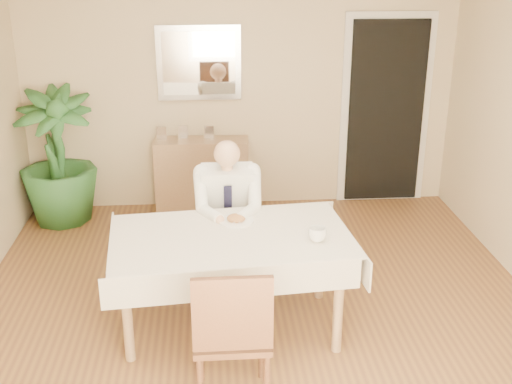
{
  "coord_description": "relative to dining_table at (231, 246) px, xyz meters",
  "views": [
    {
      "loc": [
        -0.34,
        -4.12,
        2.69
      ],
      "look_at": [
        0.0,
        0.35,
        0.95
      ],
      "focal_mm": 45.0,
      "sensor_mm": 36.0,
      "label": 1
    }
  ],
  "objects": [
    {
      "name": "chair_near",
      "position": [
        -0.03,
        -0.91,
        -0.11
      ],
      "size": [
        0.46,
        0.46,
        0.98
      ],
      "rotation": [
        0.0,
        0.0,
        0.0
      ],
      "color": "#3F2515",
      "rests_on": "ground"
    },
    {
      "name": "room",
      "position": [
        0.2,
        -0.03,
        0.63
      ],
      "size": [
        5.0,
        5.02,
        2.6
      ],
      "color": "brown",
      "rests_on": "ground"
    },
    {
      "name": "fork",
      "position": [
        0.01,
        0.17,
        0.11
      ],
      "size": [
        0.01,
        0.13,
        0.01
      ],
      "primitive_type": "cylinder",
      "rotation": [
        1.57,
        0.0,
        0.0
      ],
      "color": "silver",
      "rests_on": "dining_table"
    },
    {
      "name": "plate",
      "position": [
        0.05,
        0.23,
        0.09
      ],
      "size": [
        0.26,
        0.26,
        0.02
      ],
      "primitive_type": "cylinder",
      "color": "white",
      "rests_on": "dining_table"
    },
    {
      "name": "knife",
      "position": [
        0.09,
        0.17,
        0.11
      ],
      "size": [
        0.01,
        0.13,
        0.01
      ],
      "primitive_type": "cylinder",
      "rotation": [
        1.57,
        0.0,
        0.0
      ],
      "color": "silver",
      "rests_on": "dining_table"
    },
    {
      "name": "photo_frame_center",
      "position": [
        -0.41,
        2.36,
        0.18
      ],
      "size": [
        0.1,
        0.02,
        0.14
      ],
      "primitive_type": "cube",
      "color": "silver",
      "rests_on": "sideboard"
    },
    {
      "name": "window",
      "position": [
        0.2,
        -2.5,
        0.78
      ],
      "size": [
        1.34,
        0.04,
        1.44
      ],
      "color": "silver",
      "rests_on": "room"
    },
    {
      "name": "seated_man",
      "position": [
        0.0,
        0.59,
        0.02
      ],
      "size": [
        0.48,
        0.72,
        1.24
      ],
      "color": "white",
      "rests_on": "ground"
    },
    {
      "name": "dining_table",
      "position": [
        0.0,
        0.0,
        0.0
      ],
      "size": [
        1.81,
        1.17,
        0.75
      ],
      "rotation": [
        0.0,
        0.0,
        0.09
      ],
      "color": "#917551",
      "rests_on": "ground"
    },
    {
      "name": "sideboard",
      "position": [
        -0.22,
        2.29,
        -0.28
      ],
      "size": [
        0.99,
        0.37,
        0.78
      ],
      "primitive_type": "cube",
      "rotation": [
        0.0,
        0.0,
        -0.04
      ],
      "color": "#917551",
      "rests_on": "ground"
    },
    {
      "name": "potted_palm",
      "position": [
        -1.67,
        2.11,
        0.02
      ],
      "size": [
        0.87,
        0.87,
        1.38
      ],
      "primitive_type": "imported",
      "rotation": [
        0.0,
        0.0,
        0.13
      ],
      "color": "#204D20",
      "rests_on": "ground"
    },
    {
      "name": "chair_far",
      "position": [
        0.0,
        0.88,
        -0.18
      ],
      "size": [
        0.43,
        0.43,
        0.86
      ],
      "rotation": [
        0.0,
        0.0,
        -0.05
      ],
      "color": "#3F2515",
      "rests_on": "ground"
    },
    {
      "name": "photo_frame_left",
      "position": [
        -0.63,
        2.33,
        0.18
      ],
      "size": [
        0.1,
        0.02,
        0.14
      ],
      "primitive_type": "cube",
      "color": "silver",
      "rests_on": "sideboard"
    },
    {
      "name": "doorway",
      "position": [
        1.75,
        2.44,
        0.33
      ],
      "size": [
        0.96,
        0.07,
        2.1
      ],
      "color": "silver",
      "rests_on": "ground"
    },
    {
      "name": "mirror",
      "position": [
        -0.22,
        2.44,
        0.88
      ],
      "size": [
        0.86,
        0.04,
        0.76
      ],
      "color": "silver",
      "rests_on": "room"
    },
    {
      "name": "food",
      "position": [
        0.05,
        0.23,
        0.11
      ],
      "size": [
        0.14,
        0.14,
        0.06
      ],
      "primitive_type": "ellipsoid",
      "color": "brown",
      "rests_on": "dining_table"
    },
    {
      "name": "photo_frame_right",
      "position": [
        -0.14,
        2.32,
        0.18
      ],
      "size": [
        0.1,
        0.02,
        0.14
      ],
      "primitive_type": "cube",
      "color": "silver",
      "rests_on": "sideboard"
    },
    {
      "name": "coffee_mug",
      "position": [
        0.6,
        -0.14,
        0.13
      ],
      "size": [
        0.15,
        0.15,
        0.1
      ],
      "primitive_type": "imported",
      "rotation": [
        0.0,
        0.0,
        0.24
      ],
      "color": "white",
      "rests_on": "dining_table"
    }
  ]
}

